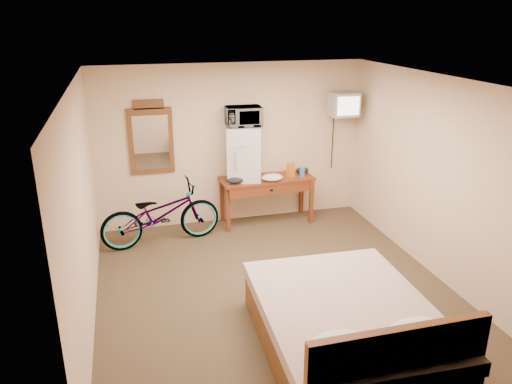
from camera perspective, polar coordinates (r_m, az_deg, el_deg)
The scene contains 13 objects.
room at distance 5.70m, azimuth 2.22°, elevation -0.09°, with size 4.60×4.64×2.50m.
desk at distance 7.84m, azimuth 1.30°, elevation 0.81°, with size 1.48×0.63×0.75m.
mini_fridge at distance 7.66m, azimuth -1.40°, elevation 4.50°, with size 0.61×0.60×0.84m.
microwave at distance 7.53m, azimuth -1.43°, elevation 8.65°, with size 0.53×0.36×0.29m, color silver.
snack_bag at distance 7.85m, azimuth 3.99°, elevation 2.55°, with size 0.12×0.07×0.23m, color orange.
blue_cup at distance 7.90m, azimuth 5.31°, elevation 2.31°, with size 0.09×0.09×0.15m, color #386EBE.
cloth_cream at distance 7.68m, azimuth 1.87°, elevation 1.68°, with size 0.33×0.26×0.10m, color silver.
cloth_dark_a at distance 7.56m, azimuth -2.40°, elevation 1.39°, with size 0.28×0.21×0.10m, color black.
cloth_dark_b at distance 8.07m, azimuth 5.32°, elevation 2.49°, with size 0.21×0.17×0.10m, color black.
crt_television at distance 7.99m, azimuth 9.97°, elevation 9.86°, with size 0.43×0.56×0.37m.
wall_mirror at distance 7.60m, azimuth -11.92°, elevation 6.02°, with size 0.66×0.04×1.11m.
bicycle at distance 7.32m, azimuth -10.82°, elevation -2.48°, with size 0.61×1.74×0.91m, color black.
bed at distance 5.11m, azimuth 10.49°, elevation -15.06°, with size 1.69×2.20×0.90m.
Camera 1 is at (-1.61, -5.11, 3.18)m, focal length 35.00 mm.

